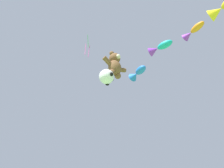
{
  "coord_description": "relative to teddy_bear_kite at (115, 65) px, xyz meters",
  "views": [
    {
      "loc": [
        -7.4,
        -2.48,
        1.5
      ],
      "look_at": [
        -0.51,
        5.08,
        8.9
      ],
      "focal_mm": 28.0,
      "sensor_mm": 36.0,
      "label": 1
    }
  ],
  "objects": [
    {
      "name": "teddy_bear_kite",
      "position": [
        0.0,
        0.0,
        0.0
      ],
      "size": [
        2.13,
        0.94,
        2.16
      ],
      "color": "brown"
    },
    {
      "name": "soccer_ball_kite",
      "position": [
        -0.81,
        -0.1,
        -1.56
      ],
      "size": [
        1.03,
        1.03,
        0.95
      ],
      "color": "white"
    },
    {
      "name": "fish_kite_cobalt",
      "position": [
        3.64,
        0.87,
        1.8
      ],
      "size": [
        1.15,
        1.97,
        0.85
      ],
      "color": "blue"
    },
    {
      "name": "fish_kite_teal",
      "position": [
        3.3,
        -1.88,
        2.66
      ],
      "size": [
        1.04,
        2.07,
        0.8
      ],
      "color": "#19ADB2"
    },
    {
      "name": "fish_kite_tangerine",
      "position": [
        3.59,
        -4.57,
        2.43
      ],
      "size": [
        0.89,
        1.75,
        0.63
      ],
      "color": "orange"
    },
    {
      "name": "fish_kite_goldfin",
      "position": [
        3.34,
        -6.9,
        2.52
      ],
      "size": [
        0.95,
        2.17,
        0.91
      ],
      "color": "yellow"
    },
    {
      "name": "diamond_kite",
      "position": [
        -1.45,
        1.56,
        2.58
      ],
      "size": [
        0.83,
        1.07,
        2.36
      ],
      "color": "green"
    }
  ]
}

